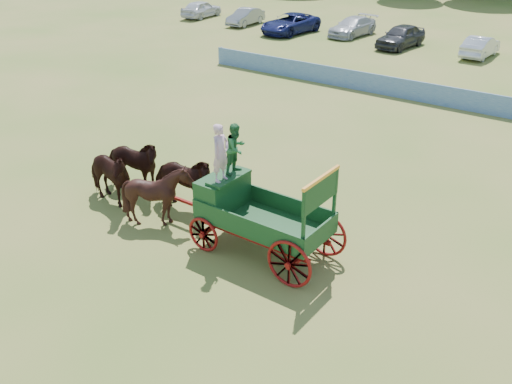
# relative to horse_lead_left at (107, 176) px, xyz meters

# --- Properties ---
(ground) EXTENTS (160.00, 160.00, 0.00)m
(ground) POSITION_rel_horse_lead_left_xyz_m (4.77, -0.87, -1.02)
(ground) COLOR olive
(ground) RESTS_ON ground
(horse_lead_left) EXTENTS (2.48, 1.26, 2.04)m
(horse_lead_left) POSITION_rel_horse_lead_left_xyz_m (0.00, 0.00, 0.00)
(horse_lead_left) COLOR black
(horse_lead_left) RESTS_ON ground
(horse_lead_right) EXTENTS (2.61, 1.67, 2.04)m
(horse_lead_right) POSITION_rel_horse_lead_left_xyz_m (0.00, 1.10, 0.00)
(horse_lead_right) COLOR black
(horse_lead_right) RESTS_ON ground
(horse_wheel_left) EXTENTS (2.12, 1.96, 2.04)m
(horse_wheel_left) POSITION_rel_horse_lead_left_xyz_m (2.40, 0.00, 0.00)
(horse_wheel_left) COLOR black
(horse_wheel_left) RESTS_ON ground
(horse_wheel_right) EXTENTS (2.59, 1.58, 2.04)m
(horse_wheel_right) POSITION_rel_horse_lead_left_xyz_m (2.40, 1.10, 0.00)
(horse_wheel_right) COLOR black
(horse_wheel_right) RESTS_ON ground
(farm_dray) EXTENTS (6.00, 2.00, 3.84)m
(farm_dray) POSITION_rel_horse_lead_left_xyz_m (5.36, 0.57, 0.63)
(farm_dray) COLOR maroon
(farm_dray) RESTS_ON ground
(sponsor_banner) EXTENTS (26.00, 0.08, 1.05)m
(sponsor_banner) POSITION_rel_horse_lead_left_xyz_m (3.77, 17.13, -0.49)
(sponsor_banner) COLOR #1B5196
(sponsor_banner) RESTS_ON ground
(parked_cars) EXTENTS (42.76, 7.38, 1.65)m
(parked_cars) POSITION_rel_horse_lead_left_xyz_m (0.00, 28.74, -0.27)
(parked_cars) COLOR silver
(parked_cars) RESTS_ON ground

